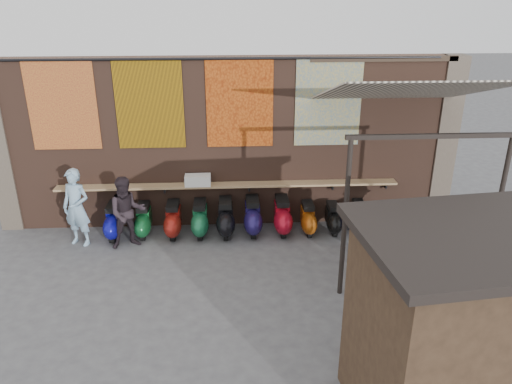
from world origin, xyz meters
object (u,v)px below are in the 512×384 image
shopper_grey (478,247)px  shopper_tan (371,237)px  scooter_stool_4 (226,218)px  diner_right (127,213)px  scooter_stool_1 (144,221)px  scooter_stool_8 (333,218)px  scooter_stool_9 (359,217)px  shelf_box (198,180)px  scooter_stool_0 (114,221)px  scooter_stool_7 (308,218)px  scooter_stool_3 (200,219)px  diner_left (77,208)px  scooter_stool_5 (253,216)px  scooter_stool_2 (173,220)px  market_stall (462,336)px  scooter_stool_6 (282,216)px  shopper_navy (422,253)px

shopper_grey → shopper_tan: 2.01m
scooter_stool_4 → diner_right: (-2.15, -0.46, 0.41)m
scooter_stool_1 → shopper_grey: (6.74, -2.45, 0.44)m
scooter_stool_8 → scooter_stool_9: scooter_stool_9 is taller
scooter_stool_4 → shelf_box: bearing=151.0°
scooter_stool_0 → shopper_grey: shopper_grey is taller
scooter_stool_1 → shopper_tan: size_ratio=0.55×
scooter_stool_9 → shopper_tan: 1.79m
scooter_stool_7 → scooter_stool_8: bearing=-0.0°
scooter_stool_1 → scooter_stool_4: scooter_stool_4 is taller
scooter_stool_1 → scooter_stool_3: (1.31, -0.04, 0.03)m
diner_left → shopper_grey: (8.11, -2.12, -0.08)m
scooter_stool_7 → scooter_stool_0: bearing=179.8°
scooter_stool_3 → scooter_stool_5: size_ratio=0.95×
scooter_stool_1 → diner_left: 1.51m
scooter_stool_5 → shopper_tan: shopper_tan is taller
scooter_stool_2 → diner_right: diner_right is taller
scooter_stool_2 → scooter_stool_3: scooter_stool_3 is taller
scooter_stool_4 → diner_right: bearing=-167.9°
scooter_stool_7 → market_stall: 5.75m
diner_right → scooter_stool_2: bearing=9.6°
scooter_stool_5 → scooter_stool_9: bearing=-0.3°
scooter_stool_4 → scooter_stool_7: size_ratio=1.17×
scooter_stool_7 → scooter_stool_9: 1.23m
scooter_stool_0 → diner_left: size_ratio=0.47×
scooter_stool_3 → diner_left: 2.75m
scooter_stool_8 → scooter_stool_4: bearing=180.0°
scooter_stool_9 → market_stall: 5.69m
diner_right → scooter_stool_1: bearing=48.0°
diner_left → diner_right: size_ratio=1.08×
scooter_stool_2 → shopper_tan: shopper_tan is taller
scooter_stool_0 → scooter_stool_2: scooter_stool_0 is taller
scooter_stool_6 → shopper_tan: bearing=-47.1°
scooter_stool_1 → scooter_stool_0: bearing=-175.7°
diner_right → scooter_stool_0: bearing=114.2°
shopper_navy → market_stall: bearing=36.8°
scooter_stool_6 → shopper_tan: size_ratio=0.61×
scooter_stool_2 → diner_left: size_ratio=0.47×
scooter_stool_0 → scooter_stool_9: 5.74m
shelf_box → scooter_stool_3: (0.03, -0.33, -0.85)m
scooter_stool_1 → scooter_stool_9: scooter_stool_1 is taller
scooter_stool_3 → shopper_grey: size_ratio=0.52×
shopper_grey → market_stall: (-1.81, -3.17, 0.53)m
scooter_stool_0 → scooter_stool_4: (2.57, -0.01, 0.02)m
scooter_stool_6 → diner_left: size_ratio=0.50×
diner_right → market_stall: 7.28m
scooter_stool_5 → scooter_stool_6: size_ratio=1.00×
scooter_stool_6 → shopper_navy: bearing=-47.2°
scooter_stool_0 → diner_right: diner_right is taller
shelf_box → scooter_stool_5: size_ratio=0.67×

